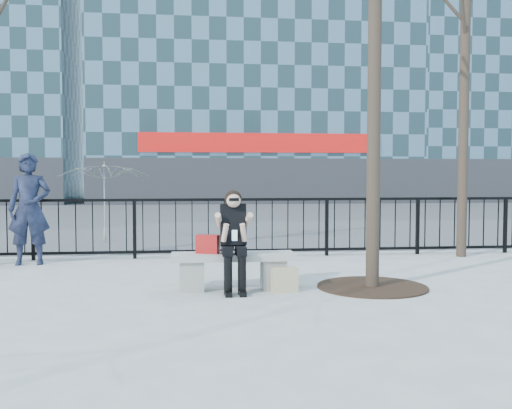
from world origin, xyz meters
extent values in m
plane|color=gray|center=(0.00, 0.00, 0.00)|extent=(120.00, 120.00, 0.00)
cube|color=#474747|center=(0.00, 15.00, 0.00)|extent=(60.00, 23.00, 0.01)
cube|color=black|center=(0.00, 3.00, 1.08)|extent=(14.00, 0.05, 0.05)
cube|color=black|center=(0.00, 3.00, 0.12)|extent=(14.00, 0.05, 0.05)
cube|color=slate|center=(3.00, 27.00, 12.00)|extent=(18.00, 10.00, 24.00)
cube|color=#2D2D30|center=(3.00, 21.96, 1.20)|extent=(18.00, 0.08, 2.40)
cube|color=red|center=(3.00, 21.90, 3.20)|extent=(12.60, 0.12, 1.00)
cylinder|color=black|center=(1.90, -0.10, 3.75)|extent=(0.18, 0.18, 7.50)
cylinder|color=black|center=(4.50, 2.60, 3.50)|extent=(0.18, 0.18, 7.00)
cylinder|color=black|center=(1.90, -0.10, 0.01)|extent=(1.50, 1.50, 0.02)
cube|color=slate|center=(-0.55, 0.00, 0.20)|extent=(0.32, 0.38, 0.40)
cube|color=slate|center=(0.55, 0.00, 0.20)|extent=(0.32, 0.38, 0.40)
cube|color=gray|center=(0.00, 0.00, 0.45)|extent=(1.65, 0.46, 0.09)
cube|color=#AA1615|center=(-0.34, 0.02, 0.61)|extent=(0.33, 0.23, 0.25)
cube|color=beige|center=(0.66, -0.28, 0.16)|extent=(0.36, 0.18, 0.33)
imported|color=black|center=(-3.32, 2.50, 0.96)|extent=(0.74, 0.53, 1.91)
imported|color=gold|center=(-2.55, 5.66, 0.93)|extent=(2.43, 2.46, 1.86)
camera|label=1|loc=(-0.53, -7.60, 1.54)|focal=40.00mm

